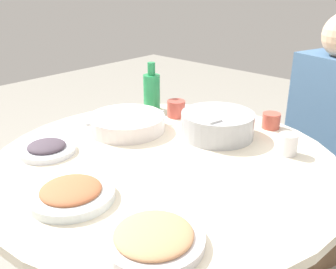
{
  "coord_description": "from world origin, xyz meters",
  "views": [
    {
      "loc": [
        0.78,
        -0.84,
        1.32
      ],
      "look_at": [
        -0.07,
        0.09,
        0.79
      ],
      "focal_mm": 40.6,
      "sensor_mm": 36.0,
      "label": 1
    }
  ],
  "objects_px": {
    "tea_cup_near": "(288,144)",
    "diner_left": "(332,115)",
    "soup_bowl": "(127,123)",
    "tea_cup_far": "(271,121)",
    "dish_shrimp": "(154,237)",
    "dish_tofu_braise": "(71,193)",
    "green_bottle": "(152,91)",
    "rice_bowl": "(217,124)",
    "dish_eggplant": "(47,148)",
    "tea_cup_side": "(176,109)",
    "round_dining_table": "(165,204)",
    "stool_for_diner_left": "(314,214)"
  },
  "relations": [
    {
      "from": "dish_tofu_braise",
      "to": "tea_cup_far",
      "type": "relative_size",
      "value": 3.33
    },
    {
      "from": "soup_bowl",
      "to": "tea_cup_far",
      "type": "bearing_deg",
      "value": 45.0
    },
    {
      "from": "tea_cup_far",
      "to": "tea_cup_side",
      "type": "height_order",
      "value": "tea_cup_side"
    },
    {
      "from": "round_dining_table",
      "to": "tea_cup_near",
      "type": "distance_m",
      "value": 0.48
    },
    {
      "from": "round_dining_table",
      "to": "green_bottle",
      "type": "distance_m",
      "value": 0.57
    },
    {
      "from": "tea_cup_side",
      "to": "stool_for_diner_left",
      "type": "distance_m",
      "value": 0.9
    },
    {
      "from": "rice_bowl",
      "to": "tea_cup_far",
      "type": "distance_m",
      "value": 0.24
    },
    {
      "from": "dish_eggplant",
      "to": "diner_left",
      "type": "bearing_deg",
      "value": 61.9
    },
    {
      "from": "soup_bowl",
      "to": "dish_eggplant",
      "type": "xyz_separation_m",
      "value": [
        -0.05,
        -0.33,
        -0.01
      ]
    },
    {
      "from": "rice_bowl",
      "to": "dish_shrimp",
      "type": "distance_m",
      "value": 0.67
    },
    {
      "from": "dish_shrimp",
      "to": "diner_left",
      "type": "distance_m",
      "value": 1.17
    },
    {
      "from": "diner_left",
      "to": "dish_shrimp",
      "type": "bearing_deg",
      "value": -88.1
    },
    {
      "from": "tea_cup_near",
      "to": "diner_left",
      "type": "bearing_deg",
      "value": 94.75
    },
    {
      "from": "dish_shrimp",
      "to": "tea_cup_far",
      "type": "bearing_deg",
      "value": 100.64
    },
    {
      "from": "round_dining_table",
      "to": "tea_cup_far",
      "type": "bearing_deg",
      "value": 75.49
    },
    {
      "from": "green_bottle",
      "to": "tea_cup_far",
      "type": "relative_size",
      "value": 3.02
    },
    {
      "from": "rice_bowl",
      "to": "dish_eggplant",
      "type": "relative_size",
      "value": 1.41
    },
    {
      "from": "rice_bowl",
      "to": "tea_cup_far",
      "type": "xyz_separation_m",
      "value": [
        0.11,
        0.21,
        -0.02
      ]
    },
    {
      "from": "rice_bowl",
      "to": "diner_left",
      "type": "height_order",
      "value": "diner_left"
    },
    {
      "from": "soup_bowl",
      "to": "dish_shrimp",
      "type": "bearing_deg",
      "value": -36.83
    },
    {
      "from": "soup_bowl",
      "to": "dish_shrimp",
      "type": "xyz_separation_m",
      "value": [
        0.56,
        -0.42,
        -0.01
      ]
    },
    {
      "from": "dish_eggplant",
      "to": "tea_cup_far",
      "type": "relative_size",
      "value": 2.73
    },
    {
      "from": "rice_bowl",
      "to": "dish_tofu_braise",
      "type": "height_order",
      "value": "rice_bowl"
    },
    {
      "from": "round_dining_table",
      "to": "rice_bowl",
      "type": "bearing_deg",
      "value": 86.67
    },
    {
      "from": "soup_bowl",
      "to": "round_dining_table",
      "type": "bearing_deg",
      "value": -16.51
    },
    {
      "from": "dish_shrimp",
      "to": "tea_cup_far",
      "type": "distance_m",
      "value": 0.85
    },
    {
      "from": "round_dining_table",
      "to": "dish_shrimp",
      "type": "height_order",
      "value": "dish_shrimp"
    },
    {
      "from": "round_dining_table",
      "to": "diner_left",
      "type": "height_order",
      "value": "diner_left"
    },
    {
      "from": "dish_tofu_braise",
      "to": "tea_cup_near",
      "type": "relative_size",
      "value": 3.24
    },
    {
      "from": "green_bottle",
      "to": "stool_for_diner_left",
      "type": "bearing_deg",
      "value": 38.62
    },
    {
      "from": "dish_shrimp",
      "to": "tea_cup_near",
      "type": "bearing_deg",
      "value": 89.6
    },
    {
      "from": "round_dining_table",
      "to": "rice_bowl",
      "type": "distance_m",
      "value": 0.36
    },
    {
      "from": "green_bottle",
      "to": "rice_bowl",
      "type": "bearing_deg",
      "value": -7.55
    },
    {
      "from": "soup_bowl",
      "to": "tea_cup_far",
      "type": "distance_m",
      "value": 0.58
    },
    {
      "from": "green_bottle",
      "to": "diner_left",
      "type": "distance_m",
      "value": 0.81
    },
    {
      "from": "dish_shrimp",
      "to": "dish_eggplant",
      "type": "relative_size",
      "value": 1.21
    },
    {
      "from": "soup_bowl",
      "to": "stool_for_diner_left",
      "type": "height_order",
      "value": "soup_bowl"
    },
    {
      "from": "dish_eggplant",
      "to": "stool_for_diner_left",
      "type": "relative_size",
      "value": 0.46
    },
    {
      "from": "dish_eggplant",
      "to": "tea_cup_side",
      "type": "relative_size",
      "value": 2.52
    },
    {
      "from": "tea_cup_far",
      "to": "stool_for_diner_left",
      "type": "distance_m",
      "value": 0.67
    },
    {
      "from": "soup_bowl",
      "to": "tea_cup_far",
      "type": "xyz_separation_m",
      "value": [
        0.41,
        0.41,
        0.0
      ]
    },
    {
      "from": "green_bottle",
      "to": "stool_for_diner_left",
      "type": "distance_m",
      "value": 1.02
    },
    {
      "from": "dish_eggplant",
      "to": "dish_tofu_braise",
      "type": "bearing_deg",
      "value": -19.94
    },
    {
      "from": "rice_bowl",
      "to": "tea_cup_side",
      "type": "distance_m",
      "value": 0.26
    },
    {
      "from": "tea_cup_near",
      "to": "tea_cup_side",
      "type": "bearing_deg",
      "value": 177.42
    },
    {
      "from": "green_bottle",
      "to": "tea_cup_side",
      "type": "bearing_deg",
      "value": 1.52
    },
    {
      "from": "stool_for_diner_left",
      "to": "green_bottle",
      "type": "bearing_deg",
      "value": -141.38
    },
    {
      "from": "soup_bowl",
      "to": "tea_cup_near",
      "type": "xyz_separation_m",
      "value": [
        0.57,
        0.23,
        0.01
      ]
    },
    {
      "from": "dish_shrimp",
      "to": "stool_for_diner_left",
      "type": "xyz_separation_m",
      "value": [
        -0.04,
        1.17,
        -0.56
      ]
    },
    {
      "from": "green_bottle",
      "to": "dish_tofu_braise",
      "type": "bearing_deg",
      "value": -61.77
    }
  ]
}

